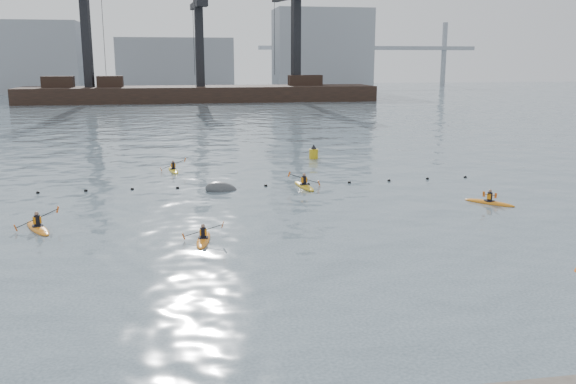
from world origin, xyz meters
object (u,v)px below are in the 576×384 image
(kayaker_2, at_px, (38,227))
(kayaker_5, at_px, (173,170))
(kayaker_0, at_px, (203,239))
(mooring_buoy, at_px, (222,190))
(nav_buoy, at_px, (314,154))
(kayaker_3, at_px, (304,185))
(kayaker_4, at_px, (489,202))

(kayaker_2, relative_size, kayaker_5, 1.08)
(kayaker_2, distance_m, kayaker_5, 17.21)
(kayaker_0, bearing_deg, mooring_buoy, 89.61)
(kayaker_2, distance_m, mooring_buoy, 12.80)
(kayaker_5, distance_m, nav_buoy, 12.84)
(kayaker_3, relative_size, kayaker_4, 1.26)
(kayaker_0, height_order, nav_buoy, nav_buoy)
(kayaker_2, bearing_deg, kayaker_3, 0.27)
(kayaker_2, xyz_separation_m, nav_buoy, (18.99, 19.86, 0.33))
(mooring_buoy, height_order, nav_buoy, nav_buoy)
(kayaker_4, bearing_deg, kayaker_3, -74.80)
(kayaker_2, height_order, nav_buoy, nav_buoy)
(kayaker_4, height_order, kayaker_5, kayaker_5)
(kayaker_4, bearing_deg, kayaker_5, -78.47)
(kayaker_5, relative_size, mooring_buoy, 1.37)
(kayaker_2, bearing_deg, mooring_buoy, 11.70)
(kayaker_0, bearing_deg, kayaker_4, 23.23)
(kayaker_0, relative_size, kayaker_4, 1.09)
(kayaker_2, xyz_separation_m, kayaker_3, (15.69, 7.99, 0.00))
(kayaker_3, relative_size, kayaker_5, 1.14)
(kayaker_3, bearing_deg, nav_buoy, 65.91)
(mooring_buoy, bearing_deg, kayaker_3, 0.39)
(kayaker_3, bearing_deg, kayaker_4, -42.45)
(nav_buoy, bearing_deg, kayaker_4, -69.97)
(kayaker_4, height_order, mooring_buoy, kayaker_4)
(kayaker_3, relative_size, nav_buoy, 2.43)
(mooring_buoy, bearing_deg, kayaker_5, 112.26)
(kayaker_0, xyz_separation_m, mooring_buoy, (1.70, 11.51, -0.09))
(mooring_buoy, bearing_deg, kayaker_0, -98.38)
(kayaker_3, xyz_separation_m, nav_buoy, (3.30, 11.86, 0.33))
(kayaker_2, xyz_separation_m, kayaker_4, (25.79, 1.20, -0.01))
(kayaker_0, height_order, kayaker_2, kayaker_2)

